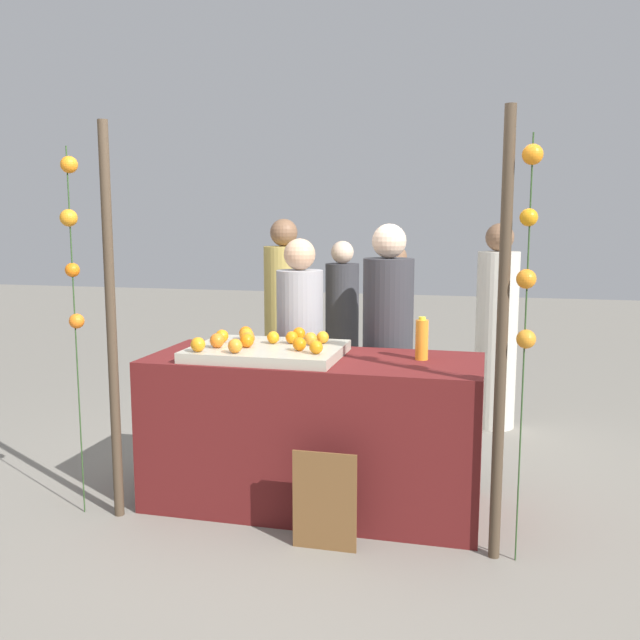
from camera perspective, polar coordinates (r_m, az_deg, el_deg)
ground_plane at (r=4.32m, az=-0.49°, el=-14.85°), size 24.00×24.00×0.00m
stall_counter at (r=4.16m, az=-0.50°, el=-9.16°), size 1.95×0.80×0.90m
orange_tray at (r=4.09m, az=-4.35°, el=-2.58°), size 0.87×0.67×0.06m
orange_0 at (r=4.15m, az=-5.91°, el=-1.50°), size 0.07×0.07×0.07m
orange_1 at (r=4.16m, az=-3.89°, el=-1.45°), size 0.07×0.07×0.07m
orange_2 at (r=4.23m, az=-8.10°, el=-1.32°), size 0.08×0.08×0.08m
orange_3 at (r=4.31m, az=-6.15°, el=-1.08°), size 0.08×0.08×0.08m
orange_4 at (r=3.83m, az=-0.32°, el=-2.26°), size 0.08×0.08×0.08m
orange_5 at (r=4.05m, az=-6.06°, el=-1.70°), size 0.08×0.08×0.08m
orange_6 at (r=3.95m, az=-10.05°, el=-2.01°), size 0.08×0.08×0.08m
orange_7 at (r=4.16m, az=0.23°, el=-1.44°), size 0.08×0.08×0.08m
orange_8 at (r=3.88m, az=-7.03°, el=-2.14°), size 0.08×0.08×0.08m
orange_9 at (r=4.06m, az=-8.50°, el=-1.69°), size 0.09×0.09×0.09m
orange_10 at (r=4.10m, az=-0.78°, el=-1.56°), size 0.08×0.08×0.08m
orange_11 at (r=4.22m, az=-6.09°, el=-1.26°), size 0.09×0.09×0.09m
orange_12 at (r=4.15m, az=-2.35°, el=-1.45°), size 0.08×0.08×0.08m
orange_13 at (r=4.28m, az=-1.75°, el=-1.13°), size 0.08×0.08×0.08m
orange_14 at (r=3.92m, az=-1.71°, el=-2.00°), size 0.08×0.08×0.08m
juice_bottle at (r=4.01m, az=8.41°, el=-1.59°), size 0.07×0.07×0.25m
chalkboard_sign at (r=3.67m, az=0.40°, el=-14.79°), size 0.34×0.03×0.54m
vendor_left at (r=4.73m, az=-1.65°, el=-3.50°), size 0.32×0.32×1.57m
vendor_right at (r=4.64m, az=5.60°, el=-3.19°), size 0.34×0.34×1.67m
crowd_person_0 at (r=5.82m, az=6.08°, el=-1.68°), size 0.30×0.30×1.50m
crowd_person_1 at (r=6.29m, az=1.83°, el=-0.83°), size 0.30×0.30×1.51m
crowd_person_2 at (r=5.80m, az=14.35°, el=-1.10°), size 0.34×0.34×1.67m
crowd_person_3 at (r=5.90m, az=-2.95°, el=-0.54°), size 0.34×0.34×1.71m
canopy_post_left at (r=4.02m, az=-16.85°, el=-0.41°), size 0.06×0.06×2.23m
canopy_post_right at (r=3.46m, az=14.79°, el=-1.67°), size 0.06×0.06×2.23m
garland_strand_left at (r=4.09m, az=-19.84°, el=6.24°), size 0.10×0.11×2.09m
garland_strand_right at (r=3.40m, az=16.82°, el=5.42°), size 0.10×0.11×2.09m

